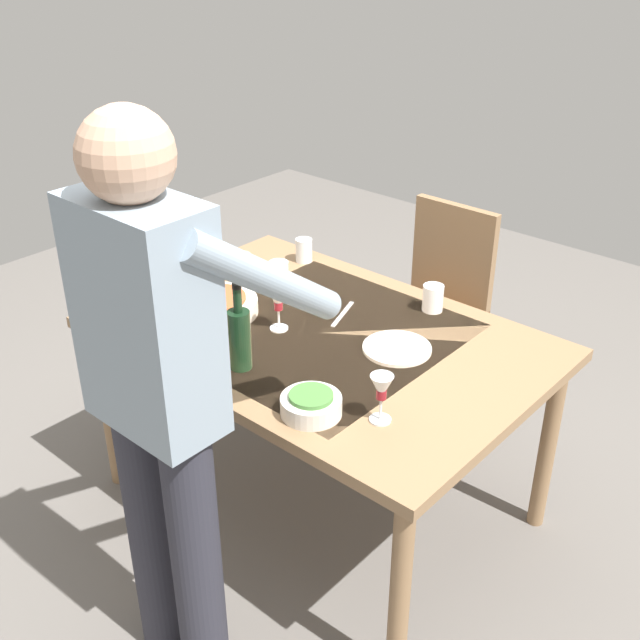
# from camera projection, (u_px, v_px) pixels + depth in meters

# --- Properties ---
(ground_plane) EXTENTS (6.00, 6.00, 0.00)m
(ground_plane) POSITION_uv_depth(u_px,v_px,m) (320.00, 499.00, 3.02)
(ground_plane) COLOR #66605B
(dining_table) EXTENTS (1.52, 1.03, 0.75)m
(dining_table) POSITION_uv_depth(u_px,v_px,m) (320.00, 350.00, 2.70)
(dining_table) COLOR #93704C
(dining_table) RESTS_ON ground_plane
(chair_near) EXTENTS (0.40, 0.40, 0.91)m
(chair_near) POSITION_uv_depth(u_px,v_px,m) (438.00, 294.00, 3.42)
(chair_near) COLOR brown
(chair_near) RESTS_ON ground_plane
(person_server) EXTENTS (0.42, 0.61, 1.69)m
(person_server) POSITION_uv_depth(u_px,v_px,m) (161.00, 390.00, 1.97)
(person_server) COLOR #2D2D38
(person_server) RESTS_ON ground_plane
(wine_bottle) EXTENTS (0.07, 0.07, 0.30)m
(wine_bottle) POSITION_uv_depth(u_px,v_px,m) (240.00, 337.00, 2.42)
(wine_bottle) COLOR black
(wine_bottle) RESTS_ON dining_table
(wine_glass_left) EXTENTS (0.07, 0.07, 0.15)m
(wine_glass_left) POSITION_uv_depth(u_px,v_px,m) (278.00, 302.00, 2.64)
(wine_glass_left) COLOR white
(wine_glass_left) RESTS_ON dining_table
(wine_glass_right) EXTENTS (0.07, 0.07, 0.15)m
(wine_glass_right) POSITION_uv_depth(u_px,v_px,m) (381.00, 390.00, 2.17)
(wine_glass_right) COLOR white
(wine_glass_right) RESTS_ON dining_table
(water_cup_near_left) EXTENTS (0.08, 0.08, 0.10)m
(water_cup_near_left) POSITION_uv_depth(u_px,v_px,m) (433.00, 298.00, 2.79)
(water_cup_near_left) COLOR silver
(water_cup_near_left) RESTS_ON dining_table
(water_cup_near_right) EXTENTS (0.07, 0.07, 0.10)m
(water_cup_near_right) POSITION_uv_depth(u_px,v_px,m) (304.00, 250.00, 3.17)
(water_cup_near_right) COLOR silver
(water_cup_near_right) RESTS_ON dining_table
(water_cup_far_left) EXTENTS (0.07, 0.07, 0.11)m
(water_cup_far_left) POSITION_uv_depth(u_px,v_px,m) (242.00, 267.00, 3.02)
(water_cup_far_left) COLOR silver
(water_cup_far_left) RESTS_ON dining_table
(water_cup_far_right) EXTENTS (0.08, 0.08, 0.09)m
(water_cup_far_right) POSITION_uv_depth(u_px,v_px,m) (279.00, 273.00, 2.98)
(water_cup_far_right) COLOR silver
(water_cup_far_right) RESTS_ON dining_table
(serving_bowl_pasta) EXTENTS (0.30, 0.30, 0.07)m
(serving_bowl_pasta) POSITION_uv_depth(u_px,v_px,m) (216.00, 305.00, 2.78)
(serving_bowl_pasta) COLOR silver
(serving_bowl_pasta) RESTS_ON dining_table
(side_bowl_salad) EXTENTS (0.18, 0.18, 0.07)m
(side_bowl_salad) POSITION_uv_depth(u_px,v_px,m) (311.00, 404.00, 2.23)
(side_bowl_salad) COLOR silver
(side_bowl_salad) RESTS_ON dining_table
(dinner_plate_near) EXTENTS (0.23, 0.23, 0.01)m
(dinner_plate_near) POSITION_uv_depth(u_px,v_px,m) (397.00, 348.00, 2.56)
(dinner_plate_near) COLOR silver
(dinner_plate_near) RESTS_ON dining_table
(table_knife) EXTENTS (0.08, 0.19, 0.00)m
(table_knife) POSITION_uv_depth(u_px,v_px,m) (343.00, 314.00, 2.78)
(table_knife) COLOR silver
(table_knife) RESTS_ON dining_table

